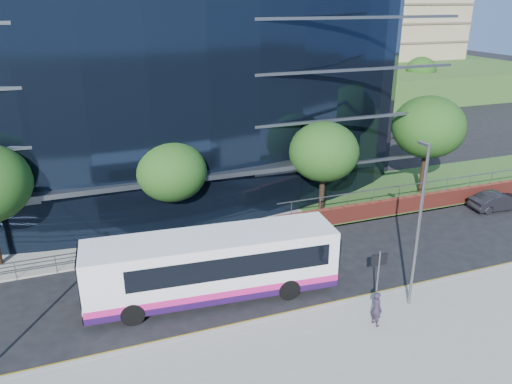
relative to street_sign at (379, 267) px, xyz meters
name	(u,v)px	position (x,y,z in m)	size (l,w,h in m)	color
ground	(277,306)	(-4.50, 1.59, -2.15)	(200.00, 200.00, 0.00)	black
pavement_near	(325,373)	(-4.50, -3.41, -2.07)	(80.00, 8.00, 0.15)	gray
kerb	(285,316)	(-4.50, 0.59, -2.07)	(80.00, 0.25, 0.16)	gray
yellow_line_outer	(283,315)	(-4.50, 0.79, -2.14)	(80.00, 0.08, 0.01)	gold
yellow_line_inner	(282,313)	(-4.50, 0.94, -2.14)	(80.00, 0.08, 0.01)	gold
far_forecourt	(124,231)	(-10.50, 12.59, -2.10)	(50.00, 8.00, 0.10)	gray
grass_verge	(492,176)	(19.50, 12.59, -2.09)	(36.00, 8.00, 0.12)	#2D511E
glass_office	(126,81)	(-8.50, 22.44, 5.85)	(44.00, 23.10, 16.00)	black
retaining_wall	(489,191)	(15.50, 8.89, -1.54)	(34.00, 0.40, 2.11)	maroon
guard_railings	(94,254)	(-12.50, 8.59, -1.33)	(24.00, 0.05, 1.10)	slate
apartment_block	(325,17)	(27.50, 58.80, 8.96)	(60.00, 42.00, 30.00)	#2D511E
street_sign	(379,267)	(0.00, 0.00, 0.00)	(0.85, 0.09, 2.80)	slate
tree_far_b	(171,171)	(-7.50, 11.09, 2.06)	(4.29, 4.29, 6.05)	black
tree_far_c	(324,152)	(2.50, 10.59, 2.39)	(4.62, 4.62, 6.51)	black
tree_far_d	(429,127)	(11.50, 11.59, 3.04)	(5.28, 5.28, 7.44)	black
tree_dist_e	(330,75)	(19.50, 41.59, 2.39)	(4.62, 4.62, 6.51)	black
tree_dist_f	(421,70)	(35.50, 43.59, 2.06)	(4.29, 4.29, 6.05)	black
streetlight_east	(419,223)	(1.50, -0.59, 2.29)	(0.15, 0.77, 8.00)	slate
city_bus	(215,265)	(-7.03, 3.49, -0.39)	(12.43, 3.74, 3.32)	white
parked_car	(498,201)	(14.56, 7.13, -1.50)	(1.38, 3.96, 1.30)	black
pedestrian	(376,309)	(-0.97, -1.49, -1.16)	(0.61, 0.40, 1.68)	#292131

